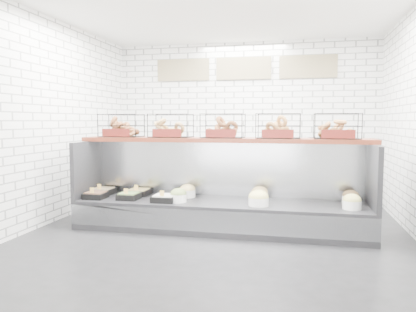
# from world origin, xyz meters

# --- Properties ---
(ground) EXTENTS (5.50, 5.50, 0.00)m
(ground) POSITION_xyz_m (0.00, 0.00, 0.00)
(ground) COLOR black
(ground) RESTS_ON ground
(room_shell) EXTENTS (5.02, 5.51, 3.01)m
(room_shell) POSITION_xyz_m (0.00, 0.60, 2.06)
(room_shell) COLOR white
(room_shell) RESTS_ON ground
(display_case) EXTENTS (4.00, 0.90, 1.20)m
(display_case) POSITION_xyz_m (-0.01, 0.34, 0.32)
(display_case) COLOR black
(display_case) RESTS_ON ground
(bagel_shelf) EXTENTS (4.10, 0.50, 0.40)m
(bagel_shelf) POSITION_xyz_m (0.00, 0.52, 1.38)
(bagel_shelf) COLOR #521D11
(bagel_shelf) RESTS_ON display_case
(prep_counter) EXTENTS (4.00, 0.60, 1.20)m
(prep_counter) POSITION_xyz_m (-0.01, 2.43, 0.47)
(prep_counter) COLOR #93969B
(prep_counter) RESTS_ON ground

